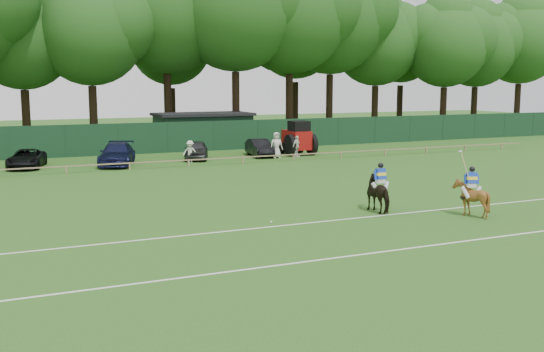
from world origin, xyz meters
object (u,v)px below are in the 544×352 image
sedan_navy (117,154)px  polo_ball (271,222)px  tractor (297,139)px  estate_black (259,148)px  suv_black (27,159)px  spectator_left (190,152)px  spectator_mid (297,146)px  spectator_right (276,145)px  horse_dark (380,194)px  utility_shed (203,130)px  horse_chestnut (471,198)px  hatch_grey (196,150)px

sedan_navy → polo_ball: size_ratio=58.31×
tractor → estate_black: bearing=176.2°
suv_black → spectator_left: (10.86, -1.74, 0.17)m
tractor → spectator_mid: bearing=-117.9°
spectator_mid → spectator_right: size_ratio=0.83×
horse_dark → utility_shed: 30.26m
horse_chestnut → tractor: tractor is taller
horse_chestnut → hatch_grey: size_ratio=0.39×
horse_dark → spectator_right: size_ratio=0.98×
sedan_navy → utility_shed: size_ratio=0.62×
spectator_right → utility_shed: bearing=109.8°
suv_black → spectator_left: 11.00m
estate_black → polo_ball: bearing=-104.0°
sedan_navy → horse_dark: bearing=-52.0°
spectator_left → spectator_mid: (8.50, -0.02, 0.03)m
tractor → horse_chestnut: bearing=-97.6°
estate_black → spectator_left: size_ratio=2.56×
estate_black → spectator_left: bearing=-157.6°
hatch_grey → spectator_mid: size_ratio=2.49×
suv_black → spectator_right: 17.73m
hatch_grey → spectator_left: spectator_left is taller
estate_black → polo_ball: 23.68m
suv_black → spectator_left: size_ratio=2.84×
polo_ball → utility_shed: bearing=76.9°
sedan_navy → estate_black: size_ratio=1.30×
spectator_mid → estate_black: bearing=116.3°
suv_black → hatch_grey: size_ratio=1.10×
spectator_right → tractor: tractor is taller
horse_chestnut → spectator_left: (-5.56, 22.68, -0.00)m
spectator_left → polo_ball: spectator_left is taller
spectator_right → hatch_grey: bearing=169.5°
sedan_navy → spectator_mid: bearing=14.9°
horse_dark → suv_black: size_ratio=0.43×
estate_black → utility_shed: (-1.82, 8.41, 0.87)m
spectator_right → horse_chestnut: bearing=-87.5°
spectator_left → polo_ball: 20.60m
spectator_right → utility_shed: size_ratio=0.23×
utility_shed → spectator_right: bearing=-75.7°
spectator_left → spectator_right: spectator_right is taller
suv_black → sedan_navy: (5.82, -0.99, 0.14)m
spectator_right → polo_ball: 22.52m
horse_dark → estate_black: (3.50, 21.80, -0.15)m
horse_chestnut → polo_ball: horse_chestnut is taller
estate_black → spectator_mid: size_ratio=2.47×
hatch_grey → tractor: 8.27m
sedan_navy → hatch_grey: bearing=26.5°
spectator_right → estate_black: bearing=119.9°
spectator_left → tractor: tractor is taller
estate_black → tractor: (3.16, -0.27, 0.61)m
hatch_grey → polo_ball: bearing=-79.8°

